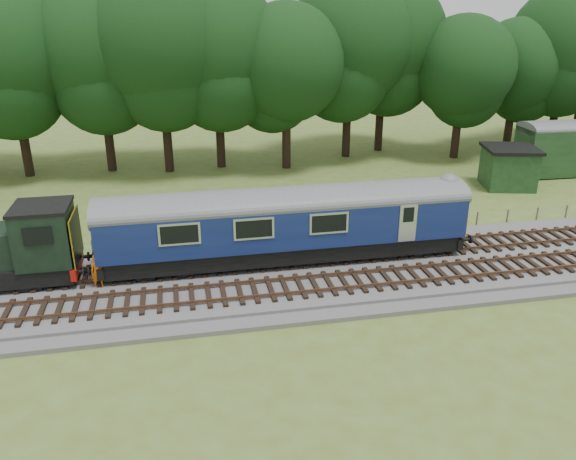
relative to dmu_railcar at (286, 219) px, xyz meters
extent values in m
plane|color=#546425|center=(4.25, -1.40, -2.61)|extent=(120.00, 120.00, 0.00)
cube|color=#4C4C4F|center=(4.25, -1.40, -2.43)|extent=(70.00, 7.00, 0.35)
cube|color=brown|center=(4.25, -0.72, -2.12)|extent=(66.50, 0.07, 0.14)
cube|color=brown|center=(4.25, 0.72, -2.12)|extent=(66.50, 0.07, 0.14)
cube|color=brown|center=(4.25, -3.72, -2.12)|extent=(66.50, 0.07, 0.14)
cube|color=brown|center=(4.25, -2.28, -2.12)|extent=(66.50, 0.07, 0.14)
cube|color=black|center=(-0.01, 0.00, -1.55)|extent=(17.46, 2.52, 0.85)
cube|color=#0E1B4D|center=(-0.01, 0.00, -0.12)|extent=(18.00, 2.80, 2.05)
cube|color=yellow|center=(9.01, 0.00, -0.50)|extent=(0.06, 2.74, 1.30)
cube|color=black|center=(5.99, 0.00, -1.75)|extent=(2.60, 2.00, 0.55)
cube|color=black|center=(-6.01, 0.00, -1.75)|extent=(2.60, 2.00, 0.55)
cube|color=black|center=(-11.21, 0.00, 0.05)|extent=(2.40, 2.55, 2.60)
cube|color=#A9140D|center=(-10.03, 0.00, -1.55)|extent=(0.25, 2.60, 0.55)
cube|color=yellow|center=(-9.89, 0.00, -0.15)|extent=(0.06, 2.55, 2.30)
imported|color=orange|center=(-8.98, -1.14, -1.45)|extent=(0.66, 0.51, 1.60)
cube|color=#173417|center=(18.54, 10.22, -1.23)|extent=(3.99, 3.99, 2.75)
cube|color=black|center=(18.54, 10.22, 0.25)|extent=(4.39, 4.39, 0.22)
camera|label=1|loc=(-5.06, -25.38, 9.69)|focal=35.00mm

